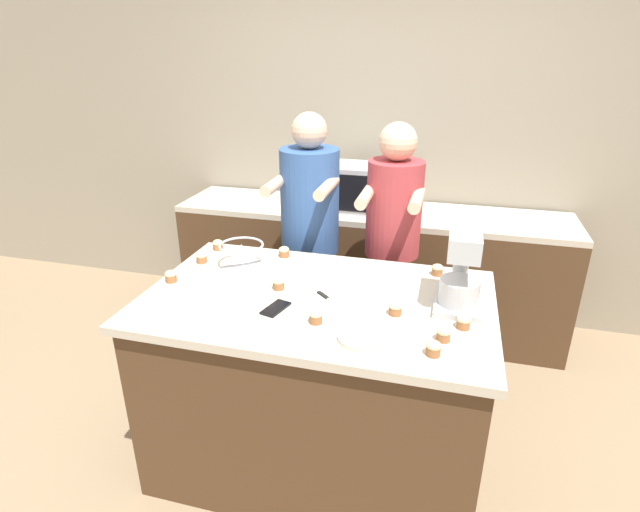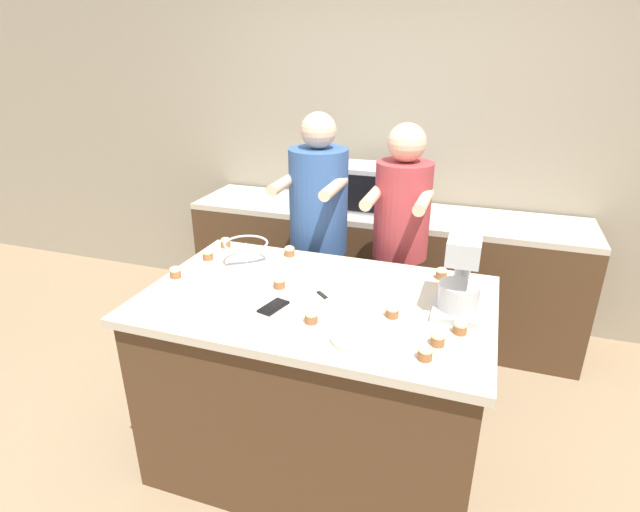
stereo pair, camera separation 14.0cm
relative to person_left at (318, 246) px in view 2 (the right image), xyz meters
The scene contains 24 objects.
ground_plane 1.19m from the person_left, 71.53° to the right, with size 16.00×16.00×0.00m, color #937A5B.
back_wall 1.17m from the person_left, 76.09° to the left, with size 10.00×0.06×2.70m.
island_counter 0.90m from the person_left, 71.53° to the right, with size 1.58×0.98×0.95m.
back_counter 0.84m from the person_left, 69.48° to the left, with size 2.80×0.60×0.92m.
person_left is the anchor object (origin of this frame).
person_right 0.50m from the person_left, ahead, with size 0.33×0.50×1.63m.
stand_mixer 1.14m from the person_left, 38.40° to the right, with size 0.20×0.30×0.35m.
mixing_bowl 0.60m from the person_left, 110.62° to the right, with size 0.23×0.23×0.12m.
baking_tray 0.66m from the person_left, 57.77° to the right, with size 0.43×0.24×0.04m.
microwave_oven 0.74m from the person_left, 73.60° to the left, with size 0.50×0.35×0.32m.
cell_phone 0.94m from the person_left, 83.01° to the right, with size 0.10×0.16×0.01m.
small_plate 1.20m from the person_left, 64.30° to the right, with size 0.18×0.18×0.02m.
knife 0.86m from the person_left, 67.87° to the right, with size 0.18×0.16×0.01m.
cupcake_0 1.30m from the person_left, 50.38° to the right, with size 0.06×0.06×0.06m.
cupcake_1 0.38m from the person_left, 96.11° to the right, with size 0.06×0.06×0.06m.
cupcake_2 0.93m from the person_left, 120.25° to the right, with size 0.06×0.06×0.06m.
cupcake_3 0.87m from the person_left, 26.87° to the right, with size 0.06×0.06×0.06m.
cupcake_4 0.57m from the person_left, 139.57° to the right, with size 0.06×0.06×0.06m.
cupcake_5 1.05m from the person_left, 72.56° to the right, with size 0.06×0.06×0.06m.
cupcake_6 0.71m from the person_left, 127.97° to the right, with size 0.06×0.06×0.06m.
cupcake_7 1.05m from the person_left, 53.65° to the right, with size 0.06×0.06×0.06m.
cupcake_8 1.26m from the person_left, 44.45° to the right, with size 0.06×0.06×0.06m.
cupcake_9 0.75m from the person_left, 85.28° to the right, with size 0.06×0.06×0.06m.
cupcake_10 1.37m from the person_left, 54.39° to the right, with size 0.06×0.06×0.06m.
Camera 2 is at (0.67, -1.91, 2.01)m, focal length 28.00 mm.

